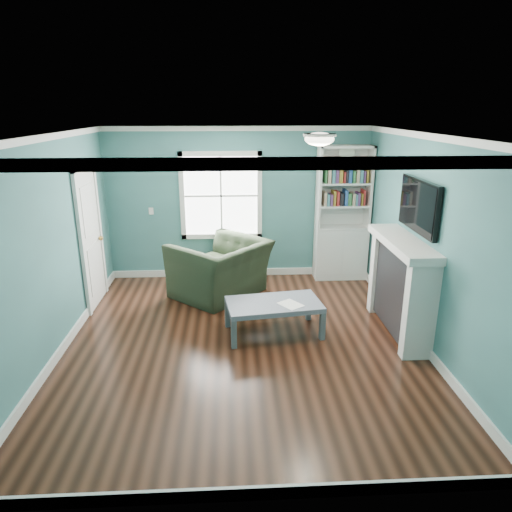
{
  "coord_description": "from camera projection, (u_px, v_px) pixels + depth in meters",
  "views": [
    {
      "loc": [
        -0.12,
        -5.25,
        2.88
      ],
      "look_at": [
        0.19,
        0.4,
        1.04
      ],
      "focal_mm": 32.0,
      "sensor_mm": 36.0,
      "label": 1
    }
  ],
  "objects": [
    {
      "name": "ceiling_fixture",
      "position": [
        319.0,
        138.0,
        5.23
      ],
      "size": [
        0.38,
        0.38,
        0.15
      ],
      "color": "white",
      "rests_on": "room_walls"
    },
    {
      "name": "bookshelf",
      "position": [
        342.0,
        227.0,
        7.87
      ],
      "size": [
        0.9,
        0.35,
        2.31
      ],
      "color": "silver",
      "rests_on": "ground"
    },
    {
      "name": "window",
      "position": [
        221.0,
        196.0,
        7.78
      ],
      "size": [
        1.4,
        0.06,
        1.5
      ],
      "color": "white",
      "rests_on": "room_walls"
    },
    {
      "name": "paper_sheet",
      "position": [
        291.0,
        304.0,
        5.92
      ],
      "size": [
        0.36,
        0.38,
        0.0
      ],
      "primitive_type": "cube",
      "rotation": [
        0.0,
        0.0,
        0.62
      ],
      "color": "white",
      "rests_on": "coffee_table"
    },
    {
      "name": "trim",
      "position": [
        242.0,
        251.0,
        5.5
      ],
      "size": [
        4.5,
        5.0,
        2.6
      ],
      "color": "white",
      "rests_on": "ground"
    },
    {
      "name": "recliner",
      "position": [
        220.0,
        260.0,
        7.2
      ],
      "size": [
        1.56,
        1.6,
        1.19
      ],
      "primitive_type": "imported",
      "rotation": [
        0.0,
        0.0,
        -2.3
      ],
      "color": "black",
      "rests_on": "ground"
    },
    {
      "name": "coffee_table",
      "position": [
        274.0,
        306.0,
        6.02
      ],
      "size": [
        1.31,
        0.83,
        0.45
      ],
      "rotation": [
        0.0,
        0.0,
        0.14
      ],
      "color": "#505960",
      "rests_on": "ground"
    },
    {
      "name": "tv",
      "position": [
        419.0,
        206.0,
        5.65
      ],
      "size": [
        0.06,
        1.1,
        0.65
      ],
      "primitive_type": "cube",
      "color": "black",
      "rests_on": "fireplace"
    },
    {
      "name": "light_switch",
      "position": [
        151.0,
        211.0,
        7.79
      ],
      "size": [
        0.08,
        0.01,
        0.12
      ],
      "primitive_type": "cube",
      "color": "white",
      "rests_on": "room_walls"
    },
    {
      "name": "door",
      "position": [
        91.0,
        236.0,
        6.77
      ],
      "size": [
        0.12,
        0.98,
        2.17
      ],
      "color": "silver",
      "rests_on": "ground"
    },
    {
      "name": "room_walls",
      "position": [
        242.0,
        223.0,
        5.39
      ],
      "size": [
        5.0,
        5.0,
        5.0
      ],
      "color": "#39696C",
      "rests_on": "ground"
    },
    {
      "name": "floor",
      "position": [
        243.0,
        342.0,
        5.88
      ],
      "size": [
        5.0,
        5.0,
        0.0
      ],
      "primitive_type": "plane",
      "color": "black",
      "rests_on": "ground"
    },
    {
      "name": "fireplace",
      "position": [
        401.0,
        287.0,
        5.98
      ],
      "size": [
        0.44,
        1.58,
        1.3
      ],
      "color": "black",
      "rests_on": "ground"
    }
  ]
}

